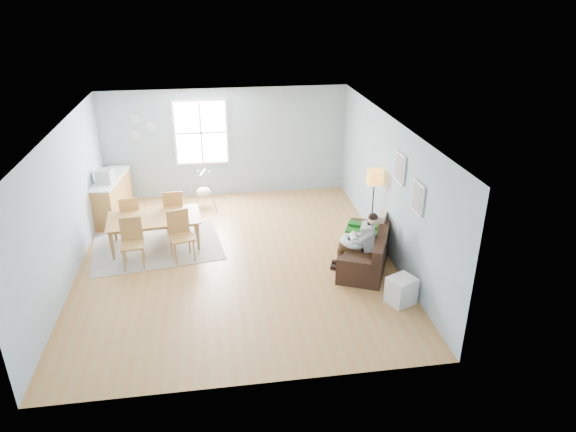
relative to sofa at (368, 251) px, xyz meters
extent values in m
cube|color=#AD743D|center=(-2.50, 0.54, -0.31)|extent=(8.40, 9.40, 0.08)
cube|color=silver|center=(-2.50, 0.54, 2.73)|extent=(8.40, 9.40, 0.60)
cube|color=#889DB2|center=(-2.50, 5.20, 1.08)|extent=(8.40, 0.08, 3.90)
cube|color=#889DB2|center=(-2.50, -4.12, 1.08)|extent=(8.40, 0.08, 3.90)
cube|color=#889DB2|center=(1.66, 0.54, 1.08)|extent=(0.08, 9.40, 3.90)
cube|color=white|center=(-3.10, 4.01, 1.38)|extent=(1.32, 0.06, 1.62)
cube|color=white|center=(-3.10, 3.98, 1.38)|extent=(1.20, 0.02, 1.50)
cube|color=white|center=(-3.10, 3.97, 1.38)|extent=(1.20, 0.03, 0.04)
cube|color=white|center=(-3.10, 3.97, 1.38)|extent=(0.04, 0.03, 1.50)
cube|color=white|center=(0.47, -0.96, 1.48)|extent=(0.04, 0.44, 0.54)
cube|color=slate|center=(0.45, -0.96, 1.48)|extent=(0.01, 0.36, 0.46)
cube|color=white|center=(0.47, -0.06, 1.68)|extent=(0.04, 0.44, 0.54)
cube|color=slate|center=(0.45, -0.06, 1.68)|extent=(0.01, 0.36, 0.46)
cylinder|color=#A2BBC2|center=(-4.60, 4.01, 1.78)|extent=(0.24, 0.02, 0.24)
cylinder|color=#A2BBC2|center=(-4.25, 4.01, 1.58)|extent=(0.26, 0.02, 0.26)
cylinder|color=#A2BBC2|center=(-4.65, 4.01, 1.38)|extent=(0.28, 0.02, 0.28)
cube|color=black|center=(-0.05, 0.02, -0.08)|extent=(1.49, 2.03, 0.37)
cube|color=black|center=(0.23, -0.10, 0.30)|extent=(0.93, 1.77, 0.38)
cube|color=black|center=(-0.39, -0.75, 0.18)|extent=(0.80, 0.49, 0.14)
cube|color=black|center=(0.30, 0.79, 0.18)|extent=(0.80, 0.49, 0.14)
cube|color=#155E17|center=(0.19, 0.60, 0.21)|extent=(1.06, 0.98, 0.04)
cube|color=beige|center=(0.38, 0.37, 0.41)|extent=(0.31, 0.43, 0.42)
cube|color=gray|center=(-0.09, -0.25, 0.45)|extent=(0.42, 0.46, 0.52)
sphere|color=#E0B089|center=(-0.04, -0.26, 0.80)|extent=(0.19, 0.19, 0.19)
sphere|color=black|center=(-0.04, -0.26, 0.84)|extent=(0.18, 0.18, 0.18)
cylinder|color=#3E2916|center=(-0.41, -0.22, 0.21)|extent=(0.42, 0.27, 0.14)
cylinder|color=#3E2916|center=(-0.34, -0.05, 0.21)|extent=(0.42, 0.27, 0.14)
cylinder|color=#3E2916|center=(-0.59, -0.16, -0.04)|extent=(0.11, 0.11, 0.46)
cylinder|color=#3E2916|center=(-0.52, 0.02, -0.04)|extent=(0.11, 0.11, 0.46)
cube|color=black|center=(-0.65, -0.13, -0.23)|extent=(0.22, 0.15, 0.08)
cube|color=black|center=(-0.59, 0.05, -0.23)|extent=(0.22, 0.15, 0.08)
torus|color=#C7DFF8|center=(-0.34, -0.14, 0.32)|extent=(0.63, 0.62, 0.20)
cylinder|color=silver|center=(-0.34, -0.14, 0.39)|extent=(0.15, 0.28, 0.12)
sphere|color=#E0B089|center=(-0.30, 0.01, 0.41)|extent=(0.10, 0.10, 0.10)
cube|color=white|center=(0.07, 0.17, 0.36)|extent=(0.29, 0.30, 0.34)
sphere|color=#E0B089|center=(0.09, 0.15, 0.59)|extent=(0.16, 0.16, 0.16)
sphere|color=black|center=(0.09, 0.15, 0.62)|extent=(0.15, 0.15, 0.15)
cylinder|color=#F23B82|center=(-0.16, 0.19, 0.21)|extent=(0.29, 0.19, 0.08)
cylinder|color=#F23B82|center=(-0.11, 0.31, 0.21)|extent=(0.29, 0.19, 0.08)
cylinder|color=#F23B82|center=(-0.28, 0.25, 0.06)|extent=(0.07, 0.07, 0.28)
cylinder|color=#F23B82|center=(-0.23, 0.36, 0.06)|extent=(0.07, 0.07, 0.28)
cylinder|color=black|center=(0.30, 0.81, -0.25)|extent=(0.29, 0.29, 0.03)
cylinder|color=black|center=(0.30, 0.81, 0.45)|extent=(0.03, 0.03, 1.43)
cylinder|color=orange|center=(0.30, 0.81, 1.21)|extent=(0.33, 0.33, 0.29)
cube|color=silver|center=(0.18, -1.37, -0.03)|extent=(0.55, 0.52, 0.48)
cube|color=black|center=(0.01, -1.45, -0.03)|extent=(0.16, 0.31, 0.38)
cube|color=gray|center=(-4.10, 1.34, -0.26)|extent=(2.82, 2.30, 0.01)
imported|color=#986332|center=(-4.10, 1.34, 0.06)|extent=(1.93, 1.20, 0.65)
cube|color=#A47638|center=(-4.45, 0.56, 0.19)|extent=(0.47, 0.47, 0.04)
cube|color=#A47638|center=(-4.47, 0.76, 0.45)|extent=(0.41, 0.08, 0.47)
cylinder|color=#A47638|center=(-4.61, 0.37, -0.04)|extent=(0.04, 0.04, 0.46)
cylinder|color=#A47638|center=(-4.26, 0.40, -0.04)|extent=(0.04, 0.04, 0.46)
cylinder|color=#A47638|center=(-4.64, 0.72, -0.04)|extent=(0.04, 0.04, 0.46)
cylinder|color=#A47638|center=(-4.29, 0.75, -0.04)|extent=(0.04, 0.04, 0.46)
cube|color=#A47638|center=(-3.54, 0.70, 0.21)|extent=(0.55, 0.55, 0.04)
cube|color=#A47638|center=(-3.59, 0.89, 0.48)|extent=(0.42, 0.16, 0.49)
cylinder|color=#A47638|center=(-3.66, 0.48, -0.03)|extent=(0.04, 0.04, 0.48)
cylinder|color=#A47638|center=(-3.31, 0.58, -0.03)|extent=(0.04, 0.04, 0.48)
cylinder|color=#A47638|center=(-3.76, 0.82, -0.03)|extent=(0.04, 0.04, 0.48)
cylinder|color=#A47638|center=(-3.41, 0.92, -0.03)|extent=(0.04, 0.04, 0.48)
cube|color=#A47638|center=(-4.66, 1.98, 0.18)|extent=(0.47, 0.47, 0.04)
cube|color=#A47638|center=(-4.64, 1.80, 0.42)|extent=(0.39, 0.09, 0.45)
cylinder|color=#A47638|center=(-4.52, 2.17, -0.05)|extent=(0.04, 0.04, 0.44)
cylinder|color=#A47638|center=(-4.85, 2.12, -0.05)|extent=(0.04, 0.04, 0.44)
cylinder|color=#A47638|center=(-4.47, 1.84, -0.05)|extent=(0.04, 0.04, 0.44)
cylinder|color=#A47638|center=(-4.80, 1.79, -0.05)|extent=(0.04, 0.04, 0.44)
cube|color=#A47638|center=(-3.75, 2.12, 0.20)|extent=(0.45, 0.45, 0.04)
cube|color=#A47638|center=(-3.74, 1.92, 0.46)|extent=(0.41, 0.06, 0.47)
cylinder|color=#A47638|center=(-3.58, 2.30, -0.03)|extent=(0.04, 0.04, 0.46)
cylinder|color=#A47638|center=(-3.93, 2.29, -0.03)|extent=(0.04, 0.04, 0.46)
cylinder|color=#A47638|center=(-3.57, 1.95, -0.03)|extent=(0.04, 0.04, 0.46)
cylinder|color=#A47638|center=(-3.92, 1.94, -0.03)|extent=(0.04, 0.04, 0.46)
cube|color=#986332|center=(-5.20, 3.04, 0.19)|extent=(0.67, 1.70, 0.92)
cube|color=silver|center=(-5.20, 3.04, 0.66)|extent=(0.71, 1.74, 0.04)
cube|color=#A3A4A8|center=(-5.22, 2.72, 0.83)|extent=(0.37, 0.35, 0.31)
cube|color=black|center=(-5.38, 2.75, 0.83)|extent=(0.06, 0.25, 0.22)
cylinder|color=#A3A4A8|center=(-3.12, 3.32, 0.59)|extent=(0.15, 0.48, 0.04)
ellipsoid|color=beige|center=(-3.12, 3.32, 0.10)|extent=(0.35, 0.35, 0.21)
cylinder|color=#A3A4A8|center=(-3.12, 3.32, 0.35)|extent=(0.01, 0.01, 0.39)
cylinder|color=#A3A4A8|center=(-3.45, 3.12, 0.17)|extent=(0.36, 0.25, 0.85)
cylinder|color=#A3A4A8|center=(-2.92, 2.99, 0.17)|extent=(0.23, 0.38, 0.85)
cylinder|color=#A3A4A8|center=(-3.32, 3.65, 0.17)|extent=(0.23, 0.38, 0.85)
cylinder|color=#A3A4A8|center=(-2.79, 3.52, 0.17)|extent=(0.36, 0.25, 0.85)
camera|label=1|loc=(-2.80, -8.36, 4.72)|focal=32.00mm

